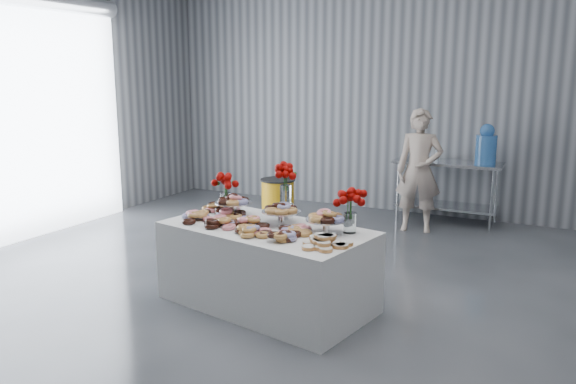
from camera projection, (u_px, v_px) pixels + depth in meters
name	position (u px, v px, depth m)	size (l,w,h in m)	color
ground	(259.00, 318.00, 4.96)	(9.00, 9.00, 0.00)	#35383D
room_walls	(230.00, 9.00, 4.61)	(8.04, 9.04, 4.02)	gray
display_table	(267.00, 266.00, 5.17)	(1.90, 1.00, 0.75)	silver
prep_table	(447.00, 181.00, 8.07)	(1.50, 0.60, 0.90)	silver
donut_mounds	(264.00, 224.00, 5.05)	(1.80, 0.80, 0.09)	gold
cake_stand_left	(233.00, 201.00, 5.51)	(0.36, 0.36, 0.17)	silver
cake_stand_mid	(281.00, 210.00, 5.16)	(0.36, 0.36, 0.17)	silver
cake_stand_right	(326.00, 218.00, 4.86)	(0.36, 0.36, 0.17)	silver
danish_pile	(326.00, 239.00, 4.52)	(0.48, 0.48, 0.11)	silver
bouquet_left	(225.00, 182.00, 5.68)	(0.26, 0.26, 0.42)	white
bouquet_right	(351.00, 200.00, 4.85)	(0.26, 0.26, 0.42)	white
bouquet_center	(286.00, 180.00, 5.32)	(0.26, 0.26, 0.57)	silver
water_jug	(486.00, 146.00, 7.74)	(0.28, 0.28, 0.55)	#3F83D7
drink_bottles	(425.00, 151.00, 8.04)	(0.54, 0.08, 0.27)	#268C33
person	(419.00, 171.00, 7.61)	(0.61, 0.40, 1.67)	#CC8C93
trash_barrel	(278.00, 201.00, 8.09)	(0.50, 0.50, 0.65)	#E7A113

